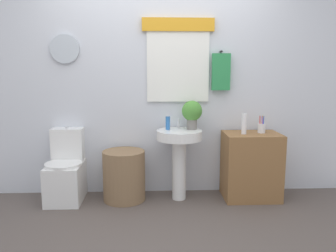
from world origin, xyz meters
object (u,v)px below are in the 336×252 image
at_px(laundry_hamper, 124,175).
at_px(pedestal_sink, 179,149).
at_px(lotion_bottle, 244,124).
at_px(toothbrush_cup, 261,128).
at_px(soap_bottle, 168,123).
at_px(potted_plant, 192,112).
at_px(toilet, 66,173).
at_px(wooden_cabinet, 251,166).

height_order(laundry_hamper, pedestal_sink, pedestal_sink).
height_order(lotion_bottle, toothbrush_cup, lotion_bottle).
bearing_deg(soap_bottle, laundry_hamper, -173.99).
bearing_deg(potted_plant, toothbrush_cup, -3.06).
distance_m(soap_bottle, potted_plant, 0.28).
xyz_separation_m(laundry_hamper, toothbrush_cup, (1.49, 0.02, 0.51)).
distance_m(toilet, laundry_hamper, 0.63).
height_order(pedestal_sink, wooden_cabinet, pedestal_sink).
relative_size(potted_plant, lotion_bottle, 1.43).
bearing_deg(pedestal_sink, wooden_cabinet, 0.00).
xyz_separation_m(laundry_hamper, wooden_cabinet, (1.38, 0.00, 0.09)).
distance_m(laundry_hamper, lotion_bottle, 1.40).
bearing_deg(laundry_hamper, toothbrush_cup, 0.77).
xyz_separation_m(toilet, lotion_bottle, (1.90, -0.07, 0.53)).
relative_size(soap_bottle, lotion_bottle, 0.65).
distance_m(wooden_cabinet, toothbrush_cup, 0.43).
xyz_separation_m(pedestal_sink, wooden_cabinet, (0.79, 0.00, -0.20)).
distance_m(pedestal_sink, wooden_cabinet, 0.81).
bearing_deg(toilet, lotion_bottle, -2.26).
relative_size(pedestal_sink, lotion_bottle, 3.50).
bearing_deg(lotion_bottle, potted_plant, 169.58).
bearing_deg(pedestal_sink, laundry_hamper, 180.00).
distance_m(pedestal_sink, potted_plant, 0.41).
relative_size(wooden_cabinet, potted_plant, 2.33).
distance_m(potted_plant, toothbrush_cup, 0.77).
xyz_separation_m(toilet, pedestal_sink, (1.22, -0.03, 0.27)).
bearing_deg(laundry_hamper, pedestal_sink, 0.00).
relative_size(laundry_hamper, toothbrush_cup, 2.92).
bearing_deg(potted_plant, toilet, -178.95).
height_order(laundry_hamper, wooden_cabinet, wooden_cabinet).
xyz_separation_m(toilet, soap_bottle, (1.10, 0.02, 0.54)).
bearing_deg(wooden_cabinet, laundry_hamper, 180.00).
bearing_deg(potted_plant, wooden_cabinet, -5.29).
xyz_separation_m(pedestal_sink, soap_bottle, (-0.12, 0.05, 0.27)).
height_order(wooden_cabinet, toothbrush_cup, toothbrush_cup).
xyz_separation_m(soap_bottle, toothbrush_cup, (1.01, -0.03, -0.06)).
bearing_deg(toothbrush_cup, laundry_hamper, -179.23).
bearing_deg(toilet, pedestal_sink, -1.64).
bearing_deg(pedestal_sink, potted_plant, 23.20).
relative_size(wooden_cabinet, toothbrush_cup, 3.90).
bearing_deg(laundry_hamper, wooden_cabinet, 0.00).
xyz_separation_m(pedestal_sink, potted_plant, (0.14, 0.06, 0.38)).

